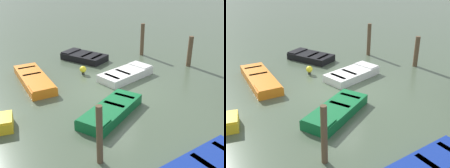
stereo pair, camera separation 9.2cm
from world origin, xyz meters
The scene contains 9 objects.
ground_plane centered at (0.00, 0.00, 0.00)m, with size 80.00×80.00×0.00m, color #475642.
rowboat_white centered at (-1.78, 0.30, 0.22)m, with size 3.29×2.67×0.46m.
rowboat_orange centered at (0.19, -4.06, 0.22)m, with size 3.71×3.67×0.46m.
rowboat_green centered at (2.27, 0.56, 0.22)m, with size 3.42×2.01×0.46m.
rowboat_black centered at (-3.93, -2.89, 0.22)m, with size 2.17×3.05×0.46m.
mooring_piling_near_right centered at (-5.94, 0.45, 1.04)m, with size 0.25×0.25×2.09m, color brown.
mooring_piling_near_left centered at (5.04, 0.98, 0.98)m, with size 0.20×0.20×1.97m, color brown.
mooring_piling_far_right centered at (-4.54, 3.50, 0.90)m, with size 0.27×0.27×1.79m, color brown.
marker_buoy centered at (-1.61, -2.08, 0.29)m, with size 0.36×0.36×0.48m.
Camera 1 is at (11.30, 3.05, 5.57)m, focal length 43.19 mm.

